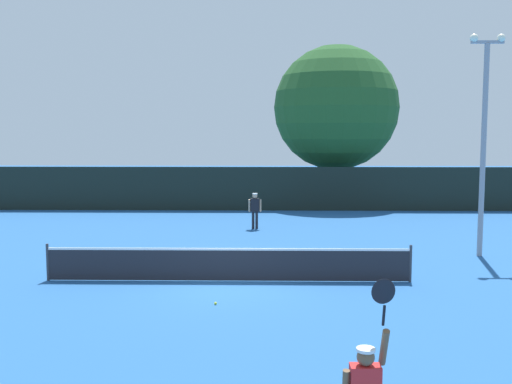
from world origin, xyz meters
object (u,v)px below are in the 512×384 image
object	(u,v)px
light_pole	(484,130)
parked_car_near	(285,187)
large_tree	(336,108)
tennis_ball	(216,303)
player_receiving	(255,207)

from	to	relation	value
light_pole	parked_car_near	bearing A→B (deg)	109.82
large_tree	tennis_ball	bearing A→B (deg)	-104.20
tennis_ball	large_tree	bearing A→B (deg)	75.80
large_tree	parked_car_near	xyz separation A→B (m)	(-3.01, 1.69, -4.97)
light_pole	parked_car_near	distance (m)	18.64
light_pole	player_receiving	bearing A→B (deg)	144.67
player_receiving	large_tree	size ratio (longest dim) A/B	0.17
player_receiving	large_tree	bearing A→B (deg)	-115.27
light_pole	large_tree	xyz separation A→B (m)	(-3.20, 15.53, 1.42)
parked_car_near	large_tree	bearing A→B (deg)	-23.75
tennis_ball	parked_car_near	bearing A→B (deg)	84.01
player_receiving	parked_car_near	distance (m)	11.75
large_tree	parked_car_near	bearing A→B (deg)	150.73
player_receiving	light_pole	world-z (taller)	light_pole
player_receiving	parked_car_near	bearing A→B (deg)	-98.23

